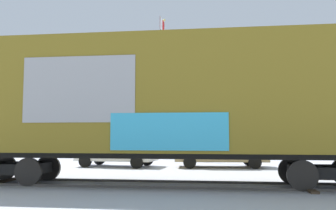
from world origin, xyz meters
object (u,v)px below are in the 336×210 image
flagpole (163,69)px  parked_car_white (117,151)px  freight_car (162,99)px  parked_car_tan (219,151)px

flagpole → parked_car_white: 7.99m
freight_car → parked_car_white: freight_car is taller
flagpole → parked_car_tan: (3.99, -5.14, -5.36)m
freight_car → parked_car_tan: (1.50, 7.05, -2.04)m
parked_car_white → freight_car: bearing=-59.5°
parked_car_tan → parked_car_white: bearing=-173.8°
flagpole → parked_car_white: flagpole is taller
freight_car → parked_car_tan: size_ratio=3.33×
freight_car → parked_car_tan: bearing=78.0°
flagpole → parked_car_tan: size_ratio=2.02×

